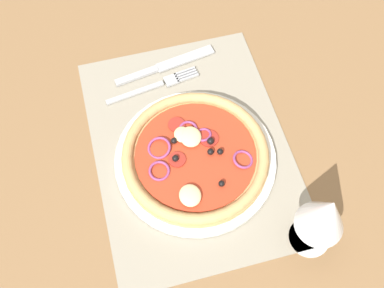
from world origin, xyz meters
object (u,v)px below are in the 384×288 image
plate (195,159)px  knife (166,65)px  pizza (195,155)px  wine_glass (325,215)px  fork (158,85)px

plate → knife: (-20.92, -0.06, -0.27)cm
pizza → knife: size_ratio=1.23×
wine_glass → fork: bearing=-154.3°
fork → knife: bearing=48.4°
knife → wine_glass: 41.89cm
pizza → fork: size_ratio=1.37×
pizza → fork: (-16.93, -2.59, -1.91)cm
plate → pizza: pizza is taller
pizza → plate: bearing=71.4°
plate → pizza: size_ratio=1.11×
pizza → wine_glass: (17.41, 13.93, 7.67)cm
plate → knife: size_ratio=1.36×
plate → fork: 17.15cm
plate → knife: 20.93cm
knife → wine_glass: bearing=-79.8°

